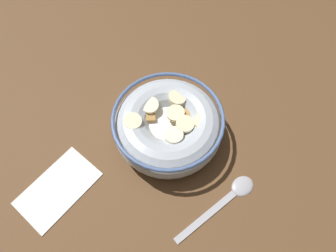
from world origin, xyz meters
The scene contains 4 objects.
ground_plane centered at (0.00, 0.00, -1.00)cm, with size 135.40×135.40×2.00cm, color brown.
cereal_bowl centered at (-0.02, 0.00, 3.17)cm, with size 17.40×17.40×6.07cm.
spoon centered at (6.25, 12.66, 0.33)cm, with size 13.89×9.47×0.80cm.
folded_napkin centered at (14.73, -12.39, 0.15)cm, with size 12.11×7.27×0.30cm, color white.
Camera 1 is at (21.16, 8.14, 45.36)cm, focal length 32.32 mm.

